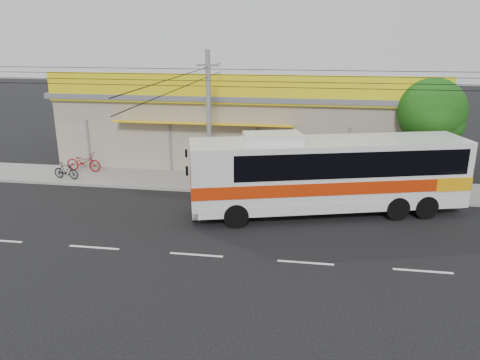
# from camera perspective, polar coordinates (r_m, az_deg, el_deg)

# --- Properties ---
(ground) EXTENTS (120.00, 120.00, 0.00)m
(ground) POSITION_cam_1_polar(r_m,az_deg,el_deg) (19.72, -3.59, -5.88)
(ground) COLOR black
(ground) RESTS_ON ground
(sidewalk) EXTENTS (30.00, 3.20, 0.15)m
(sidewalk) POSITION_cam_1_polar(r_m,az_deg,el_deg) (25.21, -0.69, -0.37)
(sidewalk) COLOR gray
(sidewalk) RESTS_ON ground
(lane_markings) EXTENTS (50.00, 0.12, 0.01)m
(lane_markings) POSITION_cam_1_polar(r_m,az_deg,el_deg) (17.52, -5.35, -9.08)
(lane_markings) COLOR silver
(lane_markings) RESTS_ON ground
(storefront_building) EXTENTS (22.60, 9.20, 5.70)m
(storefront_building) POSITION_cam_1_polar(r_m,az_deg,el_deg) (29.98, 1.05, 6.92)
(storefront_building) COLOR gray
(storefront_building) RESTS_ON ground
(coach_bus) EXTENTS (12.39, 5.78, 3.74)m
(coach_bus) POSITION_cam_1_polar(r_m,az_deg,el_deg) (21.06, 11.20, 1.15)
(coach_bus) COLOR silver
(coach_bus) RESTS_ON ground
(motorbike_red) EXTENTS (2.13, 0.83, 1.10)m
(motorbike_red) POSITION_cam_1_polar(r_m,az_deg,el_deg) (28.45, -18.53, 2.12)
(motorbike_red) COLOR maroon
(motorbike_red) RESTS_ON sidewalk
(motorbike_dark) EXTENTS (1.58, 0.66, 0.92)m
(motorbike_dark) POSITION_cam_1_polar(r_m,az_deg,el_deg) (27.27, -20.45, 1.07)
(motorbike_dark) COLOR black
(motorbike_dark) RESTS_ON sidewalk
(utility_pole) EXTENTS (34.00, 14.00, 7.08)m
(utility_pole) POSITION_cam_1_polar(r_m,az_deg,el_deg) (22.49, -3.92, 12.44)
(utility_pole) COLOR slate
(utility_pole) RESTS_ON ground
(tree_near) EXTENTS (3.43, 3.43, 5.69)m
(tree_near) POSITION_cam_1_polar(r_m,az_deg,el_deg) (25.98, 22.56, 7.41)
(tree_near) COLOR #362615
(tree_near) RESTS_ON ground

